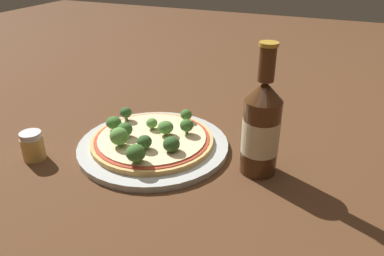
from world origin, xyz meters
TOP-DOWN VIEW (x-y plane):
  - ground_plane at (0.00, 0.00)m, footprint 3.00×3.00m
  - plate at (0.02, -0.03)m, footprint 0.30×0.30m
  - pizza at (0.02, -0.03)m, footprint 0.24×0.24m
  - broccoli_floret_0 at (0.08, -0.06)m, footprint 0.03×0.03m
  - broccoli_floret_1 at (0.04, -0.12)m, footprint 0.03×0.03m
  - broccoli_floret_2 at (0.03, -0.08)m, footprint 0.03×0.03m
  - broccoli_floret_3 at (0.07, 0.01)m, footprint 0.03×0.03m
  - broccoli_floret_4 at (-0.07, 0.01)m, footprint 0.03×0.03m
  - broccoli_floret_5 at (0.05, 0.06)m, footprint 0.02×0.02m
  - broccoli_floret_6 at (0.00, -0.00)m, footprint 0.02×0.02m
  - broccoli_floret_7 at (-0.02, -0.08)m, footprint 0.03×0.03m
  - broccoli_floret_8 at (-0.03, -0.05)m, footprint 0.03×0.03m
  - broccoli_floret_9 at (-0.07, -0.03)m, footprint 0.03×0.03m
  - broccoli_floret_10 at (0.04, -0.01)m, footprint 0.03×0.03m
  - beer_bottle at (0.23, -0.03)m, footprint 0.06×0.06m
  - pepper_shaker at (-0.17, -0.15)m, footprint 0.04×0.04m

SIDE VIEW (x-z plane):
  - ground_plane at x=0.00m, z-range 0.00..0.00m
  - plate at x=0.02m, z-range 0.00..0.01m
  - pizza at x=0.02m, z-range 0.01..0.03m
  - pepper_shaker at x=-0.17m, z-range 0.00..0.05m
  - broccoli_floret_6 at x=0.00m, z-range 0.03..0.05m
  - broccoli_floret_0 at x=0.08m, z-range 0.03..0.05m
  - broccoli_floret_5 at x=0.05m, z-range 0.03..0.05m
  - broccoli_floret_2 at x=0.03m, z-range 0.03..0.05m
  - broccoli_floret_9 at x=-0.07m, z-range 0.03..0.05m
  - broccoli_floret_8 at x=-0.03m, z-range 0.03..0.06m
  - broccoli_floret_10 at x=0.04m, z-range 0.03..0.06m
  - broccoli_floret_4 at x=-0.07m, z-range 0.03..0.06m
  - broccoli_floret_3 at x=0.07m, z-range 0.03..0.06m
  - broccoli_floret_1 at x=0.04m, z-range 0.03..0.06m
  - broccoli_floret_7 at x=-0.02m, z-range 0.03..0.06m
  - beer_bottle at x=0.23m, z-range -0.03..0.20m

